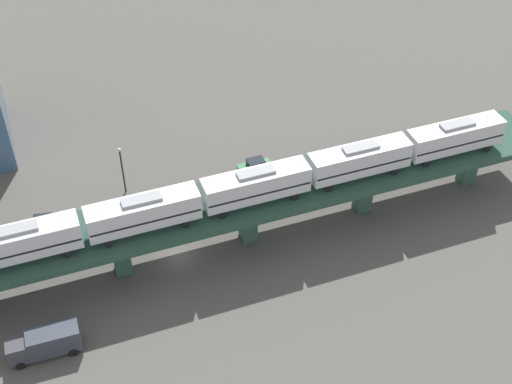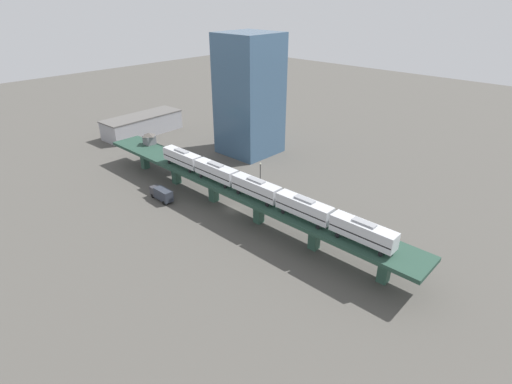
% 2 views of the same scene
% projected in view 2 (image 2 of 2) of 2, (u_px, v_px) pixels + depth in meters
% --- Properties ---
extents(ground_plane, '(400.00, 400.00, 0.00)m').
position_uv_depth(ground_plane, '(232.00, 209.00, 94.53)').
color(ground_plane, '#4C4944').
extents(elevated_viaduct, '(8.58, 92.02, 6.70)m').
position_uv_depth(elevated_viaduct, '(232.00, 188.00, 91.83)').
color(elevated_viaduct, '#244135').
rests_on(elevated_viaduct, ground).
extents(subway_train, '(2.96, 62.41, 4.45)m').
position_uv_depth(subway_train, '(256.00, 188.00, 83.99)').
color(subway_train, silver).
rests_on(subway_train, elevated_viaduct).
extents(signal_hut, '(3.23, 3.23, 3.40)m').
position_uv_depth(signal_hut, '(149.00, 138.00, 114.57)').
color(signal_hut, slate).
rests_on(signal_hut, elevated_viaduct).
extents(street_car_silver, '(2.56, 4.65, 1.89)m').
position_uv_depth(street_car_silver, '(223.00, 176.00, 109.15)').
color(street_car_silver, '#B7BABF').
rests_on(street_car_silver, ground).
extents(street_car_green, '(1.98, 4.41, 1.89)m').
position_uv_depth(street_car_green, '(307.00, 208.00, 93.20)').
color(street_car_green, '#1E6638').
rests_on(street_car_green, ground).
extents(street_car_red, '(2.43, 4.61, 1.89)m').
position_uv_depth(street_car_red, '(207.00, 168.00, 114.62)').
color(street_car_red, '#AD1E1E').
rests_on(street_car_red, ground).
extents(delivery_truck, '(2.56, 7.26, 3.20)m').
position_uv_depth(delivery_truck, '(162.00, 194.00, 98.00)').
color(delivery_truck, '#333338').
rests_on(delivery_truck, ground).
extents(street_lamp, '(0.44, 0.44, 6.94)m').
position_uv_depth(street_lamp, '(260.00, 173.00, 103.41)').
color(street_lamp, black).
rests_on(street_lamp, ground).
extents(warehouse_building, '(28.97, 11.40, 6.80)m').
position_uv_depth(warehouse_building, '(143.00, 125.00, 143.48)').
color(warehouse_building, '#99999E').
rests_on(warehouse_building, ground).
extents(office_tower, '(16.00, 16.00, 36.00)m').
position_uv_depth(office_tower, '(249.00, 96.00, 120.88)').
color(office_tower, '#3D5B7A').
rests_on(office_tower, ground).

